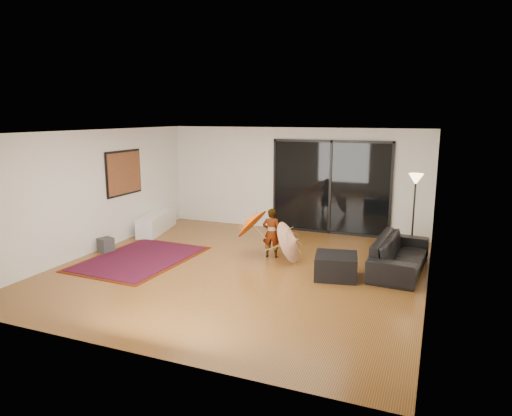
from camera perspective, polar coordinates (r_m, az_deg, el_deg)
The scene contains 17 objects.
floor at distance 9.16m, azimuth -2.09°, elevation -7.64°, with size 7.00×7.00×0.00m, color brown.
ceiling at distance 8.66m, azimuth -2.22°, elevation 9.49°, with size 7.00×7.00×0.00m, color white.
wall_back at distance 12.05m, azimuth 4.69°, elevation 3.58°, with size 7.00×7.00×0.00m, color silver.
wall_front at distance 5.89m, azimuth -16.28°, elevation -5.28°, with size 7.00×7.00×0.00m, color silver.
wall_left at distance 10.71m, azimuth -19.51°, elevation 1.96°, with size 7.00×7.00×0.00m, color silver.
wall_right at distance 8.07m, azimuth 21.19°, elevation -1.11°, with size 7.00×7.00×0.00m, color silver.
sliding_door at distance 11.78m, azimuth 9.28°, elevation 2.55°, with size 3.06×0.07×2.40m.
painting at distance 11.41m, azimuth -16.16°, elevation 4.24°, with size 0.04×1.28×1.08m.
media_console at distance 12.28m, azimuth -12.29°, elevation -1.74°, with size 0.45×1.78×0.49m, color white.
speaker at distance 10.76m, azimuth -18.26°, elevation -4.41°, with size 0.28×0.28×0.32m, color #424244.
persian_rug at distance 10.08m, azimuth -14.31°, elevation -6.14°, with size 2.04×2.78×0.02m.
sofa at distance 9.44m, azimuth 17.54°, elevation -5.52°, with size 2.23×0.87×0.65m, color black.
ottoman at distance 8.78m, azimuth 9.97°, elevation -7.16°, with size 0.77×0.77×0.44m, color black.
floor_lamp at distance 10.31m, azimuth 19.27°, elevation 1.99°, with size 0.31×0.31×1.79m.
child at distance 9.76m, azimuth 1.94°, elevation -3.14°, with size 0.39×0.26×1.07m, color #999999.
parasol_orange at distance 9.87m, azimuth -1.15°, elevation -1.79°, with size 0.68×0.83×0.87m.
parasol_white at distance 9.45m, azimuth 5.05°, elevation -3.87°, with size 0.55×0.90×0.94m.
Camera 1 is at (3.55, -7.89, 3.00)m, focal length 32.00 mm.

